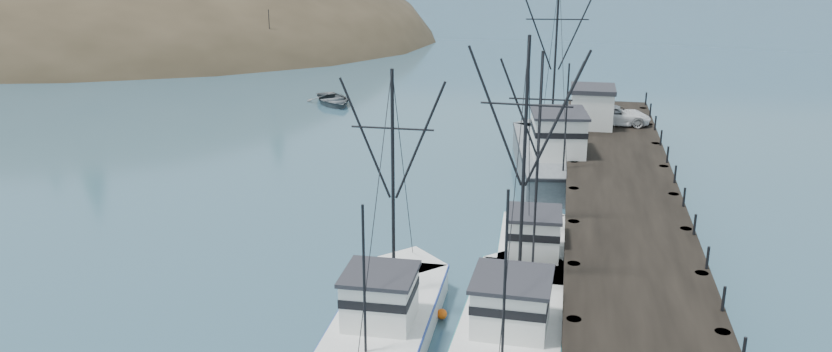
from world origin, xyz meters
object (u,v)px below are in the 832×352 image
Objects in this scene: pier_shed at (592,106)px; trawler_mid at (389,313)px; pickup_truck at (616,115)px; pier at (623,196)px; trawler_far at (533,250)px; trawler_near at (515,316)px; work_vessel at (553,155)px; motorboat at (333,104)px.

trawler_mid is at bearing -107.21° from pier_shed.
pier_shed reaches higher than pickup_truck.
pier is 16.79m from trawler_mid.
trawler_far is 2.22× the size of pickup_truck.
pier is 4.17× the size of trawler_far.
pier is 3.60× the size of trawler_near.
work_vessel is (0.97, 21.71, 0.41)m from trawler_near.
work_vessel is 4.74× the size of pier_shed.
pier_shed is at bearing 72.79° from trawler_mid.
pickup_truck is (5.11, 27.42, 1.84)m from trawler_near.
pier is 14.51m from pickup_truck.
pier_shed is at bearing 81.41° from trawler_far.
pickup_truck is (4.69, 20.63, 1.84)m from trawler_far.
trawler_mid reaches higher than pier.
trawler_far is 21.24m from pickup_truck.
pier is 9.24× the size of pickup_truck.
trawler_near is at bearing -92.55° from work_vessel.
trawler_mid is 3.41× the size of pier_shed.
trawler_near is 2.26× the size of motorboat.
trawler_near is 1.16× the size of trawler_far.
pickup_truck reaches higher than motorboat.
trawler_mid is 9.19m from trawler_far.
pickup_truck reaches higher than pier.
trawler_far is (-4.43, -6.16, -0.87)m from pier.
pier is 4.03× the size of trawler_mid.
trawler_mid is at bearing -105.00° from work_vessel.
work_vessel is at bearing 87.89° from trawler_far.
trawler_near reaches higher than trawler_mid.
motorboat is (-18.95, 31.46, -0.82)m from trawler_far.
trawler_mid is at bearing -173.00° from trawler_near.
trawler_far is (0.42, 6.79, 0.00)m from trawler_near.
trawler_far is 14.94m from work_vessel.
trawler_near reaches higher than pier_shed.
trawler_mid is 0.72× the size of work_vessel.
pier_shed is (2.44, 4.89, 2.19)m from work_vessel.
work_vessel is 7.20m from pickup_truck.
pier is 9.60m from work_vessel.
pier_shed is at bearing 63.43° from work_vessel.
motorboat is at bearing 132.74° from pier.
trawler_mid is at bearing -126.03° from pier.
trawler_mid is at bearing -104.22° from motorboat.
work_vessel is at bearing 138.02° from pickup_truck.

